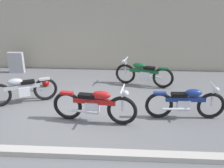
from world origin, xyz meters
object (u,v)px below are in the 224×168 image
at_px(stone_marker, 16,63).
at_px(helmet, 46,83).
at_px(motorcycle_blue, 186,103).
at_px(motorcycle_green, 143,73).
at_px(motorcycle_red, 95,105).
at_px(motorcycle_silver, 22,90).

bearing_deg(stone_marker, helmet, -41.40).
bearing_deg(helmet, motorcycle_blue, -24.56).
bearing_deg(helmet, motorcycle_green, 5.10).
bearing_deg(motorcycle_green, motorcycle_blue, 127.97).
relative_size(helmet, motorcycle_green, 0.12).
xyz_separation_m(helmet, motorcycle_green, (3.38, 0.30, 0.32)).
height_order(motorcycle_green, motorcycle_red, motorcycle_red).
relative_size(motorcycle_green, motorcycle_blue, 0.96).
distance_m(motorcycle_silver, motorcycle_blue, 4.66).
relative_size(motorcycle_silver, motorcycle_green, 0.94).
bearing_deg(motorcycle_red, helmet, 138.63).
distance_m(motorcycle_silver, motorcycle_green, 4.00).
distance_m(stone_marker, motorcycle_silver, 3.07).
distance_m(stone_marker, motorcycle_red, 5.19).
height_order(helmet, motorcycle_blue, motorcycle_blue).
bearing_deg(motorcycle_green, motorcycle_red, 77.45).
bearing_deg(stone_marker, motorcycle_blue, -29.73).
height_order(stone_marker, motorcycle_blue, motorcycle_blue).
xyz_separation_m(stone_marker, motorcycle_green, (4.97, -1.11, 0.03)).
height_order(stone_marker, motorcycle_green, motorcycle_green).
relative_size(stone_marker, motorcycle_green, 0.41).
height_order(helmet, motorcycle_green, motorcycle_green).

